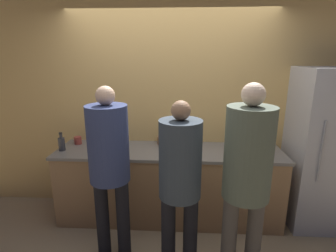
{
  "coord_description": "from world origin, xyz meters",
  "views": [
    {
      "loc": [
        0.16,
        -2.55,
        1.96
      ],
      "look_at": [
        0.0,
        0.15,
        1.24
      ],
      "focal_mm": 28.0,
      "sensor_mm": 36.0,
      "label": 1
    }
  ],
  "objects_px": {
    "bottle_clear": "(256,150)",
    "person_right": "(247,171)",
    "bottle_dark": "(62,143)",
    "cup_red": "(78,140)",
    "utensil_crock": "(259,142)",
    "person_center": "(180,175)",
    "person_left": "(109,158)",
    "fruit_bowl": "(168,140)",
    "refrigerator": "(326,150)"
  },
  "relations": [
    {
      "from": "bottle_clear",
      "to": "fruit_bowl",
      "type": "bearing_deg",
      "value": 161.29
    },
    {
      "from": "person_left",
      "to": "person_right",
      "type": "bearing_deg",
      "value": -13.61
    },
    {
      "from": "person_left",
      "to": "person_right",
      "type": "distance_m",
      "value": 1.23
    },
    {
      "from": "person_right",
      "to": "utensil_crock",
      "type": "distance_m",
      "value": 1.18
    },
    {
      "from": "refrigerator",
      "to": "cup_red",
      "type": "distance_m",
      "value": 2.96
    },
    {
      "from": "person_right",
      "to": "bottle_dark",
      "type": "relative_size",
      "value": 8.11
    },
    {
      "from": "bottle_dark",
      "to": "cup_red",
      "type": "xyz_separation_m",
      "value": [
        0.09,
        0.24,
        -0.04
      ]
    },
    {
      "from": "fruit_bowl",
      "to": "person_right",
      "type": "bearing_deg",
      "value": -59.56
    },
    {
      "from": "person_left",
      "to": "bottle_clear",
      "type": "xyz_separation_m",
      "value": [
        1.5,
        0.56,
        -0.1
      ]
    },
    {
      "from": "refrigerator",
      "to": "cup_red",
      "type": "height_order",
      "value": "refrigerator"
    },
    {
      "from": "refrigerator",
      "to": "fruit_bowl",
      "type": "relative_size",
      "value": 7.11
    },
    {
      "from": "refrigerator",
      "to": "bottle_clear",
      "type": "distance_m",
      "value": 0.83
    },
    {
      "from": "utensil_crock",
      "to": "cup_red",
      "type": "xyz_separation_m",
      "value": [
        -2.24,
        0.02,
        -0.02
      ]
    },
    {
      "from": "person_left",
      "to": "fruit_bowl",
      "type": "height_order",
      "value": "person_left"
    },
    {
      "from": "bottle_dark",
      "to": "refrigerator",
      "type": "bearing_deg",
      "value": 1.85
    },
    {
      "from": "person_left",
      "to": "fruit_bowl",
      "type": "relative_size",
      "value": 6.59
    },
    {
      "from": "person_right",
      "to": "bottle_clear",
      "type": "bearing_deg",
      "value": 70.18
    },
    {
      "from": "utensil_crock",
      "to": "fruit_bowl",
      "type": "bearing_deg",
      "value": 175.23
    },
    {
      "from": "utensil_crock",
      "to": "bottle_dark",
      "type": "bearing_deg",
      "value": -174.55
    },
    {
      "from": "person_center",
      "to": "person_right",
      "type": "bearing_deg",
      "value": -11.99
    },
    {
      "from": "person_center",
      "to": "person_right",
      "type": "height_order",
      "value": "person_right"
    },
    {
      "from": "cup_red",
      "to": "utensil_crock",
      "type": "bearing_deg",
      "value": -0.53
    },
    {
      "from": "person_left",
      "to": "bottle_clear",
      "type": "relative_size",
      "value": 12.03
    },
    {
      "from": "person_center",
      "to": "bottle_dark",
      "type": "relative_size",
      "value": 7.39
    },
    {
      "from": "person_right",
      "to": "bottle_dark",
      "type": "height_order",
      "value": "person_right"
    },
    {
      "from": "person_right",
      "to": "cup_red",
      "type": "height_order",
      "value": "person_right"
    },
    {
      "from": "person_right",
      "to": "person_left",
      "type": "bearing_deg",
      "value": 166.39
    },
    {
      "from": "bottle_dark",
      "to": "cup_red",
      "type": "bearing_deg",
      "value": 69.03
    },
    {
      "from": "fruit_bowl",
      "to": "bottle_clear",
      "type": "relative_size",
      "value": 1.83
    },
    {
      "from": "person_left",
      "to": "person_right",
      "type": "xyz_separation_m",
      "value": [
        1.2,
        -0.29,
        0.04
      ]
    },
    {
      "from": "person_left",
      "to": "bottle_dark",
      "type": "bearing_deg",
      "value": 141.21
    },
    {
      "from": "refrigerator",
      "to": "fruit_bowl",
      "type": "bearing_deg",
      "value": 173.22
    },
    {
      "from": "person_left",
      "to": "cup_red",
      "type": "bearing_deg",
      "value": 127.51
    },
    {
      "from": "bottle_clear",
      "to": "person_right",
      "type": "bearing_deg",
      "value": -109.82
    },
    {
      "from": "refrigerator",
      "to": "person_left",
      "type": "relative_size",
      "value": 1.08
    },
    {
      "from": "person_center",
      "to": "person_left",
      "type": "bearing_deg",
      "value": 165.1
    },
    {
      "from": "person_left",
      "to": "bottle_dark",
      "type": "distance_m",
      "value": 0.94
    },
    {
      "from": "refrigerator",
      "to": "cup_red",
      "type": "bearing_deg",
      "value": 177.19
    },
    {
      "from": "refrigerator",
      "to": "person_right",
      "type": "height_order",
      "value": "refrigerator"
    },
    {
      "from": "refrigerator",
      "to": "person_left",
      "type": "height_order",
      "value": "refrigerator"
    },
    {
      "from": "person_left",
      "to": "utensil_crock",
      "type": "relative_size",
      "value": 5.89
    },
    {
      "from": "bottle_dark",
      "to": "fruit_bowl",
      "type": "bearing_deg",
      "value": 14.44
    },
    {
      "from": "utensil_crock",
      "to": "bottle_clear",
      "type": "bearing_deg",
      "value": -112.57
    },
    {
      "from": "bottle_clear",
      "to": "bottle_dark",
      "type": "distance_m",
      "value": 2.23
    },
    {
      "from": "refrigerator",
      "to": "person_right",
      "type": "bearing_deg",
      "value": -139.06
    },
    {
      "from": "person_right",
      "to": "fruit_bowl",
      "type": "bearing_deg",
      "value": 120.44
    },
    {
      "from": "bottle_clear",
      "to": "cup_red",
      "type": "bearing_deg",
      "value": 172.83
    },
    {
      "from": "person_left",
      "to": "cup_red",
      "type": "relative_size",
      "value": 18.38
    },
    {
      "from": "utensil_crock",
      "to": "person_left",
      "type": "bearing_deg",
      "value": -153.19
    },
    {
      "from": "bottle_dark",
      "to": "bottle_clear",
      "type": "bearing_deg",
      "value": -0.66
    }
  ]
}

